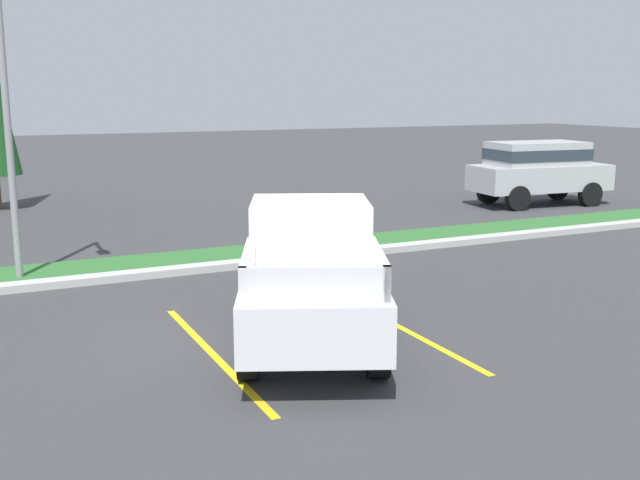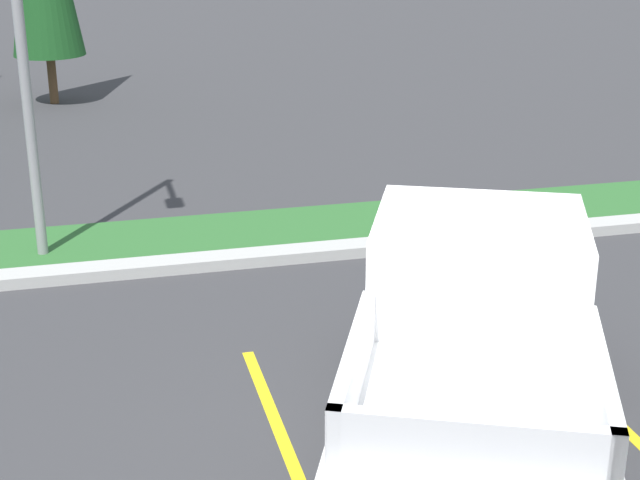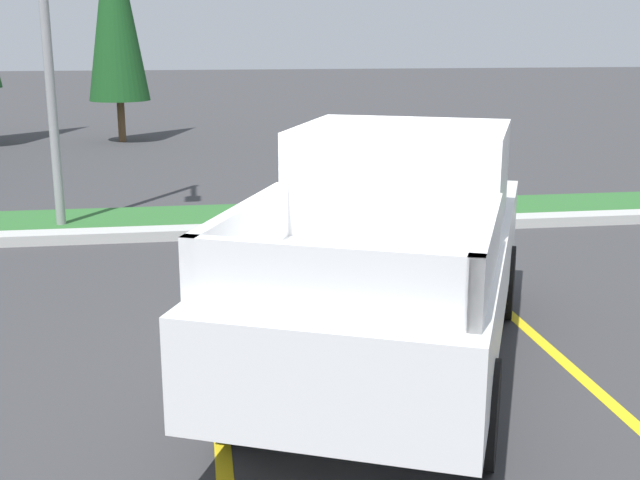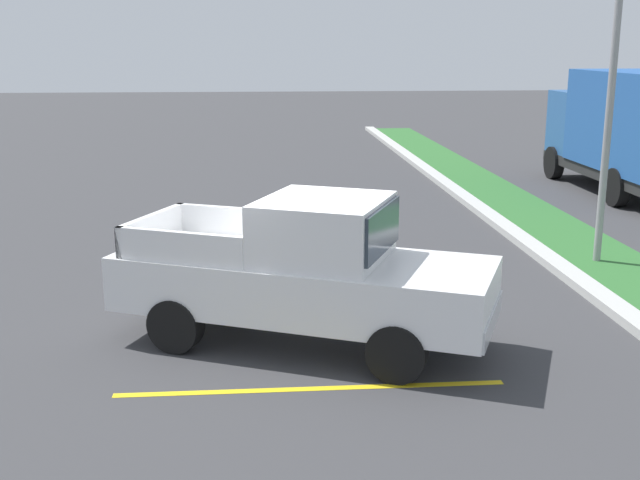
# 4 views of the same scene
# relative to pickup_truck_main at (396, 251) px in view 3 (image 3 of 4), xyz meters

# --- Properties ---
(ground_plane) EXTENTS (120.00, 120.00, 0.00)m
(ground_plane) POSITION_rel_pickup_truck_main_xyz_m (-0.29, -0.05, -1.04)
(ground_plane) COLOR #38383A
(parking_line_near) EXTENTS (0.12, 4.80, 0.01)m
(parking_line_near) POSITION_rel_pickup_truck_main_xyz_m (-1.57, -0.05, -1.04)
(parking_line_near) COLOR yellow
(parking_line_near) RESTS_ON ground
(parking_line_far) EXTENTS (0.12, 4.80, 0.01)m
(parking_line_far) POSITION_rel_pickup_truck_main_xyz_m (1.53, -0.05, -1.04)
(parking_line_far) COLOR yellow
(parking_line_far) RESTS_ON ground
(curb_strip) EXTENTS (56.00, 0.40, 0.15)m
(curb_strip) POSITION_rel_pickup_truck_main_xyz_m (-0.29, 4.95, -0.97)
(curb_strip) COLOR #B2B2AD
(curb_strip) RESTS_ON ground
(grass_median) EXTENTS (56.00, 1.80, 0.06)m
(grass_median) POSITION_rel_pickup_truck_main_xyz_m (-0.29, 6.05, -1.01)
(grass_median) COLOR #2D662D
(grass_median) RESTS_ON ground
(pickup_truck_main) EXTENTS (3.82, 5.53, 2.10)m
(pickup_truck_main) POSITION_rel_pickup_truck_main_xyz_m (0.00, 0.00, 0.00)
(pickup_truck_main) COLOR black
(pickup_truck_main) RESTS_ON ground
(cypress_tree_center) EXTENTS (1.61, 1.61, 6.19)m
(cypress_tree_center) POSITION_rel_pickup_truck_main_xyz_m (-3.65, 16.02, 2.60)
(cypress_tree_center) COLOR brown
(cypress_tree_center) RESTS_ON ground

